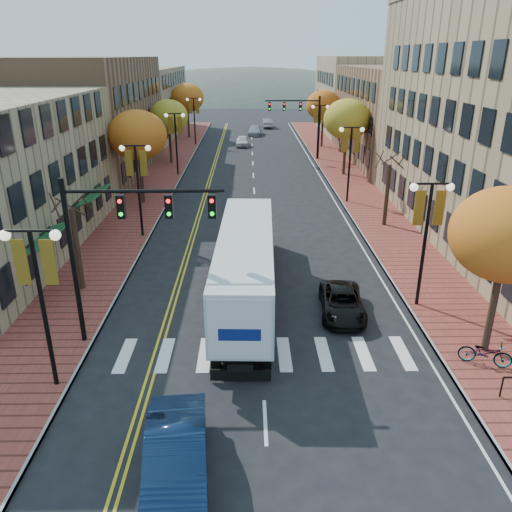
{
  "coord_description": "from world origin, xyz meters",
  "views": [
    {
      "loc": [
        -0.51,
        -15.12,
        11.2
      ],
      "look_at": [
        -0.16,
        7.13,
        2.2
      ],
      "focal_mm": 35.0,
      "sensor_mm": 36.0,
      "label": 1
    }
  ],
  "objects_px": {
    "semi_truck": "(247,257)",
    "black_suv": "(342,303)",
    "navy_sedan": "(176,458)",
    "bicycle": "(485,353)"
  },
  "relations": [
    {
      "from": "navy_sedan",
      "to": "black_suv",
      "type": "relative_size",
      "value": 1.16
    },
    {
      "from": "bicycle",
      "to": "semi_truck",
      "type": "bearing_deg",
      "value": 77.27
    },
    {
      "from": "black_suv",
      "to": "semi_truck",
      "type": "bearing_deg",
      "value": 162.44
    },
    {
      "from": "semi_truck",
      "to": "black_suv",
      "type": "height_order",
      "value": "semi_truck"
    },
    {
      "from": "semi_truck",
      "to": "black_suv",
      "type": "bearing_deg",
      "value": -20.14
    },
    {
      "from": "navy_sedan",
      "to": "bicycle",
      "type": "relative_size",
      "value": 2.53
    },
    {
      "from": "navy_sedan",
      "to": "black_suv",
      "type": "xyz_separation_m",
      "value": [
        6.35,
        9.69,
        -0.22
      ]
    },
    {
      "from": "navy_sedan",
      "to": "black_suv",
      "type": "distance_m",
      "value": 11.58
    },
    {
      "from": "semi_truck",
      "to": "black_suv",
      "type": "distance_m",
      "value": 5.01
    },
    {
      "from": "semi_truck",
      "to": "navy_sedan",
      "type": "distance_m",
      "value": 11.71
    }
  ]
}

